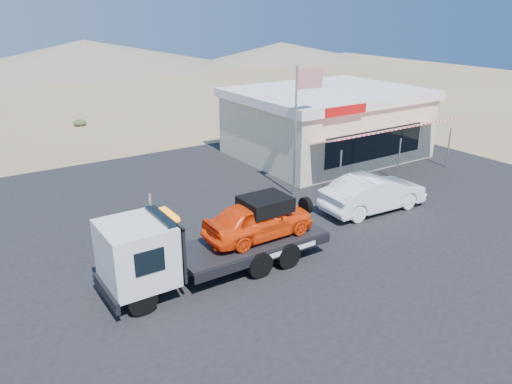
# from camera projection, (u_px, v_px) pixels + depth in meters

# --- Properties ---
(ground) EXTENTS (120.00, 120.00, 0.00)m
(ground) POSITION_uv_depth(u_px,v_px,m) (265.00, 258.00, 17.83)
(ground) COLOR #89704D
(ground) RESTS_ON ground
(asphalt_lot) EXTENTS (32.00, 24.00, 0.02)m
(asphalt_lot) POSITION_uv_depth(u_px,v_px,m) (264.00, 218.00, 21.21)
(asphalt_lot) COLOR black
(asphalt_lot) RESTS_ON ground
(tow_truck) EXTENTS (7.71, 2.29, 2.58)m
(tow_truck) POSITION_uv_depth(u_px,v_px,m) (213.00, 237.00, 16.29)
(tow_truck) COLOR black
(tow_truck) RESTS_ON asphalt_lot
(white_sedan) EXTENTS (4.96, 1.97, 1.60)m
(white_sedan) POSITION_uv_depth(u_px,v_px,m) (373.00, 193.00, 21.72)
(white_sedan) COLOR white
(white_sedan) RESTS_ON asphalt_lot
(jerky_store) EXTENTS (10.40, 9.97, 3.90)m
(jerky_store) POSITION_uv_depth(u_px,v_px,m) (326.00, 122.00, 29.56)
(jerky_store) COLOR #BFB290
(jerky_store) RESTS_ON asphalt_lot
(flagpole) EXTENTS (1.55, 0.10, 6.00)m
(flagpole) POSITION_uv_depth(u_px,v_px,m) (300.00, 117.00, 22.57)
(flagpole) COLOR #99999E
(flagpole) RESTS_ON asphalt_lot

